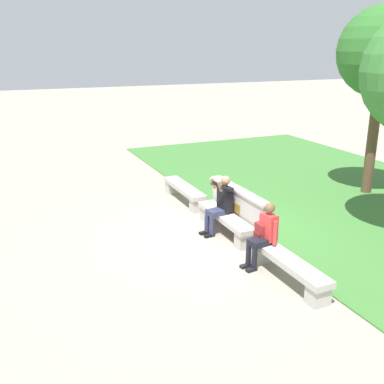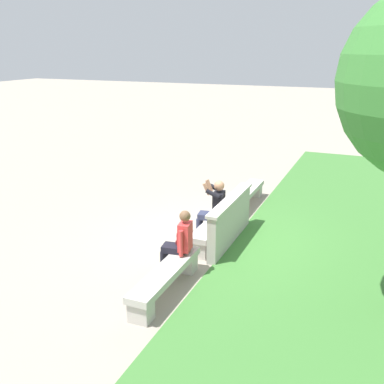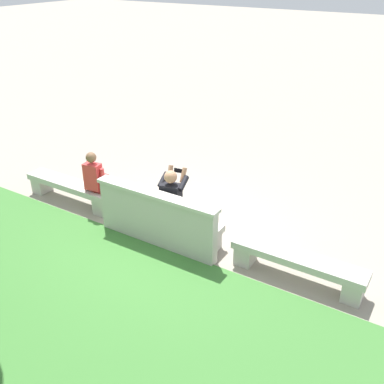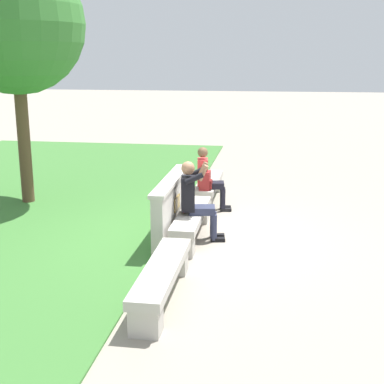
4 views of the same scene
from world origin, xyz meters
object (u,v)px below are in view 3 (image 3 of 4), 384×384
object	(u,v)px
bench_mid	(70,188)
bench_main	(297,264)
person_photographer	(174,199)
backpack	(101,183)
person_distant	(97,179)
bench_near	(168,221)

from	to	relation	value
bench_mid	bench_main	bearing A→B (deg)	180.00
person_photographer	backpack	world-z (taller)	person_photographer
bench_main	person_distant	distance (m)	4.12
bench_near	person_distant	bearing A→B (deg)	-2.21
bench_mid	backpack	distance (m)	0.90
person_photographer	person_distant	bearing A→B (deg)	0.36
bench_near	bench_main	bearing A→B (deg)	180.00
bench_main	person_photographer	distance (m)	2.35
person_distant	backpack	bearing A→B (deg)	165.23
bench_near	bench_mid	size ratio (longest dim) A/B	1.00
bench_main	bench_near	xyz separation A→B (m)	(2.40, 0.00, 0.00)
person_distant	bench_near	bearing A→B (deg)	177.79
bench_mid	person_distant	xyz separation A→B (m)	(-0.70, -0.07, 0.37)
bench_near	person_photographer	distance (m)	0.45
bench_near	backpack	world-z (taller)	backpack
person_photographer	backpack	distance (m)	1.66
bench_main	bench_near	distance (m)	2.40
bench_mid	person_distant	distance (m)	0.80
bench_mid	bench_near	bearing A→B (deg)	180.00
bench_near	bench_mid	bearing A→B (deg)	0.00
person_photographer	person_distant	xyz separation A→B (m)	(1.79, 0.01, -0.06)
person_photographer	bench_near	bearing A→B (deg)	40.34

